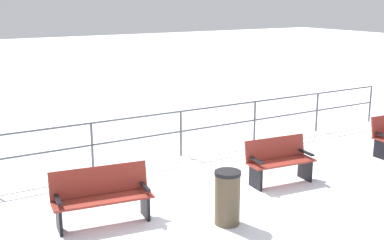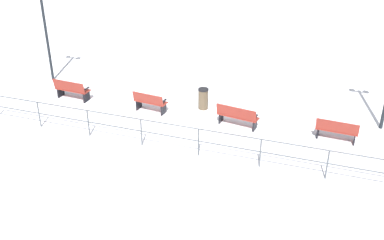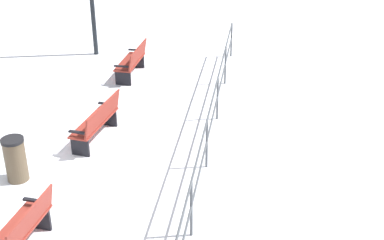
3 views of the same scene
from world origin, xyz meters
The scene contains 8 objects.
ground_plane centered at (0.00, 0.00, 0.00)m, with size 80.00×80.00×0.00m, color white.
bench_nearest centered at (-0.06, -5.57, 0.46)m, with size 0.62×1.54×0.89m.
bench_second centered at (-0.19, -1.85, 0.48)m, with size 0.74×1.68×0.92m.
bench_third centered at (-0.11, 1.87, 0.46)m, with size 0.67×1.43×0.90m.
bench_fourth centered at (-0.11, 5.58, 0.48)m, with size 0.66×1.59×0.94m.
lamppost_middle centered at (1.52, 7.69, 3.04)m, with size 0.27×0.91×4.40m.
waterfront_railing centered at (-2.68, 0.00, 0.73)m, with size 0.05×15.21×1.08m.
trash_bin centered at (0.91, -0.11, 0.46)m, with size 0.44×0.44×0.90m.
Camera 2 is at (-15.70, -5.31, 8.65)m, focal length 42.98 mm.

